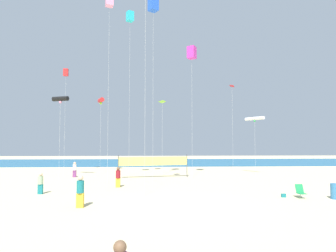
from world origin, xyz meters
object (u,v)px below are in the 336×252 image
object	(u,v)px
kite_black_tube	(60,99)
kite_lime_diamond	(162,102)
kite_red_box	(66,73)
beach_handbag	(284,196)
kite_cyan_box	(130,17)
kite_red_diamond	(232,87)
beachgoer_maroon_shirt	(118,176)
beachgoer_teal_shirt	(80,190)
kite_red_tube	(101,101)
kite_white_tube	(255,119)
folding_beach_chair	(300,191)
kite_magenta_box	(192,53)
beachgoer_sage_shirt	(41,183)
beachgoer_white_shirt	(75,169)
volleyball_net	(154,162)
kite_pink_box	(109,1)
trash_barrel	(335,191)
kite_blue_box	(153,5)

from	to	relation	value
kite_black_tube	kite_lime_diamond	world-z (taller)	kite_lime_diamond
kite_red_box	beach_handbag	bearing A→B (deg)	-38.12
kite_cyan_box	kite_red_diamond	size ratio (longest dim) A/B	1.49
beachgoer_maroon_shirt	beachgoer_teal_shirt	distance (m)	7.30
kite_cyan_box	kite_red_tube	size ratio (longest dim) A/B	1.84
kite_cyan_box	beach_handbag	bearing A→B (deg)	-38.39
beachgoer_maroon_shirt	kite_cyan_box	distance (m)	15.83
kite_red_box	kite_white_tube	bearing A→B (deg)	-7.15
kite_lime_diamond	kite_white_tube	xyz separation A→B (m)	(10.39, -0.35, -1.91)
folding_beach_chair	kite_magenta_box	bearing A→B (deg)	83.62
kite_red_diamond	kite_lime_diamond	world-z (taller)	kite_red_diamond
beachgoer_sage_shirt	kite_magenta_box	xyz separation A→B (m)	(11.92, 8.01, 12.15)
beachgoer_white_shirt	kite_cyan_box	size ratio (longest dim) A/B	0.10
kite_red_diamond	kite_cyan_box	bearing A→B (deg)	-146.11
volleyball_net	kite_black_tube	size ratio (longest dim) A/B	0.86
beach_handbag	kite_magenta_box	world-z (taller)	kite_magenta_box
kite_magenta_box	kite_lime_diamond	bearing A→B (deg)	135.91
kite_pink_box	kite_black_tube	size ratio (longest dim) A/B	2.08
beachgoer_sage_shirt	kite_lime_diamond	bearing A→B (deg)	110.12
beachgoer_sage_shirt	kite_red_box	world-z (taller)	kite_red_box
beachgoer_sage_shirt	kite_magenta_box	bearing A→B (deg)	93.34
kite_red_diamond	kite_magenta_box	size ratio (longest dim) A/B	0.83
kite_red_diamond	beach_handbag	bearing A→B (deg)	-94.49
trash_barrel	kite_red_box	world-z (taller)	kite_red_box
folding_beach_chair	trash_barrel	world-z (taller)	trash_barrel
kite_white_tube	kite_red_diamond	bearing A→B (deg)	103.72
kite_white_tube	kite_magenta_box	xyz separation A→B (m)	(-7.40, -2.54, 6.62)
beachgoer_sage_shirt	kite_cyan_box	bearing A→B (deg)	110.47
folding_beach_chair	trash_barrel	distance (m)	2.11
beachgoer_teal_shirt	kite_cyan_box	size ratio (longest dim) A/B	0.11
trash_barrel	kite_red_tube	xyz separation A→B (m)	(-18.38, 16.56, 8.28)
beachgoer_maroon_shirt	kite_white_tube	size ratio (longest dim) A/B	0.25
kite_lime_diamond	kite_black_tube	bearing A→B (deg)	-167.70
beachgoer_teal_shirt	kite_red_tube	distance (m)	20.04
kite_white_tube	kite_red_tube	bearing A→B (deg)	169.23
kite_cyan_box	kite_black_tube	distance (m)	10.93
beachgoer_teal_shirt	beachgoer_white_shirt	bearing A→B (deg)	-36.47
beach_handbag	kite_lime_diamond	size ratio (longest dim) A/B	0.04
kite_red_box	trash_barrel	bearing A→B (deg)	-35.31
kite_pink_box	kite_cyan_box	xyz separation A→B (m)	(1.75, 1.83, -0.67)
kite_red_diamond	kite_blue_box	xyz separation A→B (m)	(-10.20, -9.58, 6.00)
beachgoer_maroon_shirt	kite_red_tube	xyz separation A→B (m)	(-3.62, 11.10, 7.89)
kite_red_diamond	kite_blue_box	distance (m)	15.23
beachgoer_white_shirt	kite_red_box	world-z (taller)	kite_red_box
trash_barrel	kite_white_tube	world-z (taller)	kite_white_tube
folding_beach_chair	kite_red_box	xyz separation A→B (m)	(-20.41, 15.47, 11.55)
kite_magenta_box	beachgoer_maroon_shirt	bearing A→B (deg)	-142.75
kite_lime_diamond	kite_blue_box	bearing A→B (deg)	-100.96
beachgoer_sage_shirt	volleyball_net	size ratio (longest dim) A/B	0.21
beachgoer_sage_shirt	kite_red_box	size ratio (longest dim) A/B	0.12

